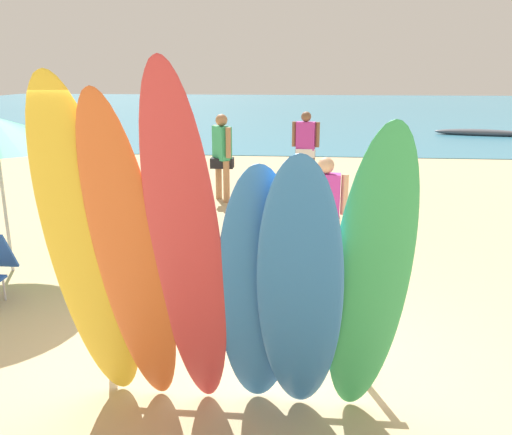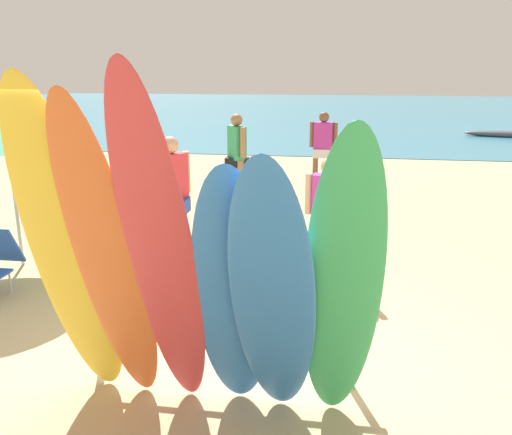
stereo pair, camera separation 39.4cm
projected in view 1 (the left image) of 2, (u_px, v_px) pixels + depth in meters
The scene contains 15 objects.
ground at pixel (287, 148), 18.10m from camera, with size 60.00×60.00×0.00m, color tan.
ocean_water at pixel (296, 109), 35.55m from camera, with size 60.00×40.00×0.02m, color teal.
surfboard_rack at pixel (236, 325), 4.54m from camera, with size 2.35×0.07×0.66m.
surfboard_yellow_0 at pixel (92, 263), 3.67m from camera, with size 0.56×0.07×2.79m, color yellow.
surfboard_orange_1 at pixel (133, 272), 3.63m from camera, with size 0.48×0.07×2.69m, color orange.
surfboard_red_2 at pixel (189, 265), 3.53m from camera, with size 0.47×0.06×2.88m, color #D13D42.
surfboard_blue_3 at pixel (258, 300), 3.71m from camera, with size 0.57×0.06×2.24m, color #337AD1.
surfboard_blue_4 at pixel (300, 302), 3.57m from camera, with size 0.58×0.07×2.36m, color #337AD1.
surfboard_green_5 at pixel (368, 291), 3.54m from camera, with size 0.52×0.06×2.51m, color #38B266.
beachgoer_by_water at pixel (306, 143), 12.16m from camera, with size 0.63×0.28×1.68m.
beachgoer_photographing at pixel (324, 208), 6.81m from camera, with size 0.58×0.25×1.55m.
beachgoer_midbeach at pixel (166, 190), 7.29m from camera, with size 0.45×0.57×1.73m.
beachgoer_strolling at pixel (222, 152), 10.65m from camera, with size 0.46×0.56×1.75m.
beach_chair_blue at pixel (101, 231), 7.42m from camera, with size 0.54×0.69×0.83m.
distant_boat at pixel (480, 133), 21.41m from camera, with size 3.54×1.28×0.28m.
Camera 1 is at (0.54, -4.09, 2.61)m, focal length 37.21 mm.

